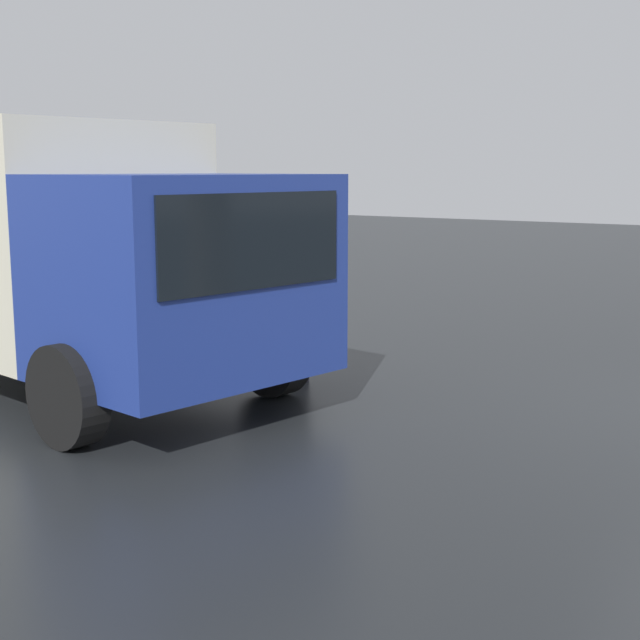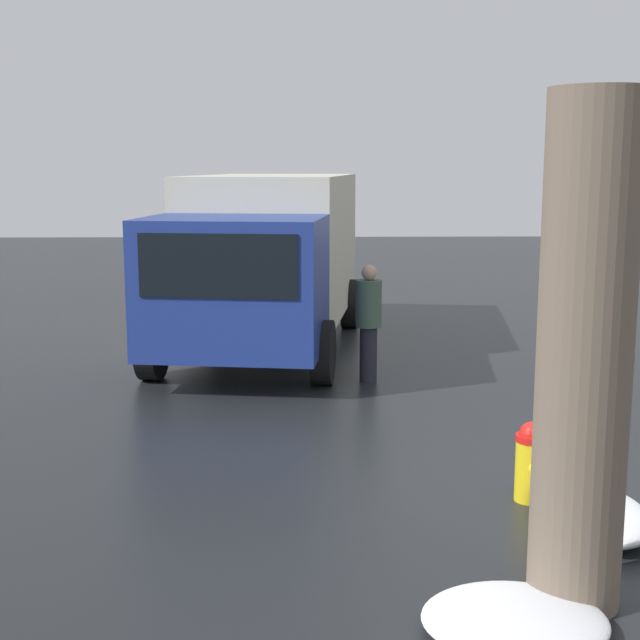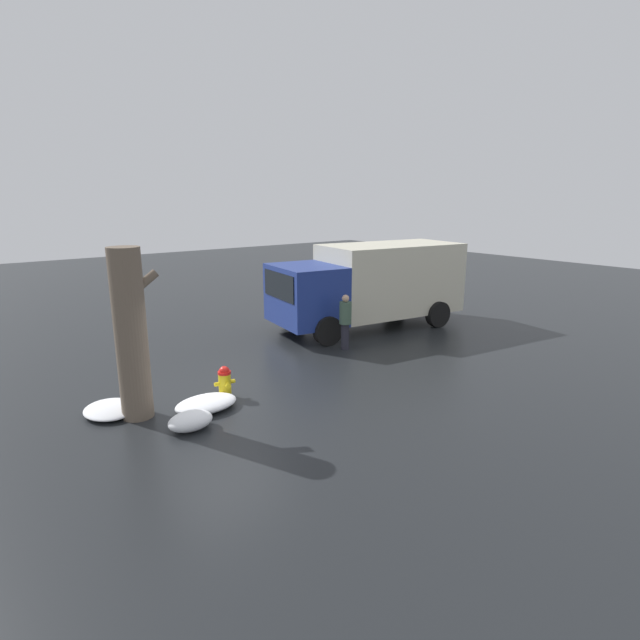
{
  "view_description": "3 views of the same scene",
  "coord_description": "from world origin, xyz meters",
  "px_view_note": "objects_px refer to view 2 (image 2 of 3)",
  "views": [
    {
      "loc": [
        -1.23,
        8.94,
        2.34
      ],
      "look_at": [
        3.95,
        1.5,
        0.81
      ],
      "focal_mm": 50.0,
      "sensor_mm": 36.0,
      "label": 1
    },
    {
      "loc": [
        -7.6,
        2.08,
        2.99
      ],
      "look_at": [
        3.58,
        1.81,
        1.04
      ],
      "focal_mm": 50.0,
      "sensor_mm": 36.0,
      "label": 2
    },
    {
      "loc": [
        -4.77,
        -9.6,
        4.4
      ],
      "look_at": [
        3.38,
        0.86,
        1.11
      ],
      "focal_mm": 28.0,
      "sensor_mm": 36.0,
      "label": 3
    }
  ],
  "objects_px": {
    "fire_hydrant": "(531,461)",
    "tree_trunk": "(584,354)",
    "delivery_truck": "(266,254)",
    "pedestrian": "(369,319)"
  },
  "relations": [
    {
      "from": "fire_hydrant",
      "to": "tree_trunk",
      "type": "height_order",
      "value": "tree_trunk"
    },
    {
      "from": "fire_hydrant",
      "to": "delivery_truck",
      "type": "xyz_separation_m",
      "value": [
        6.96,
        2.61,
        1.17
      ]
    },
    {
      "from": "fire_hydrant",
      "to": "delivery_truck",
      "type": "distance_m",
      "value": 7.53
    },
    {
      "from": "fire_hydrant",
      "to": "pedestrian",
      "type": "bearing_deg",
      "value": 110.6
    },
    {
      "from": "fire_hydrant",
      "to": "tree_trunk",
      "type": "relative_size",
      "value": 0.21
    },
    {
      "from": "delivery_truck",
      "to": "fire_hydrant",
      "type": "bearing_deg",
      "value": 118.63
    },
    {
      "from": "delivery_truck",
      "to": "pedestrian",
      "type": "height_order",
      "value": "delivery_truck"
    },
    {
      "from": "tree_trunk",
      "to": "pedestrian",
      "type": "height_order",
      "value": "tree_trunk"
    },
    {
      "from": "fire_hydrant",
      "to": "delivery_truck",
      "type": "height_order",
      "value": "delivery_truck"
    },
    {
      "from": "fire_hydrant",
      "to": "delivery_truck",
      "type": "relative_size",
      "value": 0.11
    }
  ]
}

